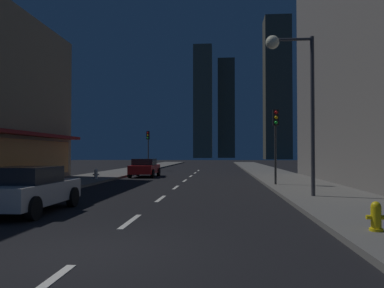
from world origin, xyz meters
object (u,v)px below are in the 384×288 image
at_px(traffic_light_near_right, 276,130).
at_px(fire_hydrant_far_left, 96,175).
at_px(fire_hydrant_yellow_near, 376,217).
at_px(traffic_light_far_left, 148,141).
at_px(car_parked_near, 28,189).
at_px(street_lamp_right, 292,75).
at_px(car_parked_far, 145,168).

bearing_deg(traffic_light_near_right, fire_hydrant_far_left, 162.44).
relative_size(fire_hydrant_yellow_near, fire_hydrant_far_left, 1.00).
xyz_separation_m(fire_hydrant_yellow_near, traffic_light_far_left, (-11.40, 32.34, 2.74)).
bearing_deg(car_parked_near, traffic_light_near_right, 47.03).
bearing_deg(traffic_light_far_left, fire_hydrant_yellow_near, -70.58).
xyz_separation_m(car_parked_near, fire_hydrant_yellow_near, (9.50, -2.83, -0.29)).
bearing_deg(fire_hydrant_far_left, street_lamp_right, -39.18).
xyz_separation_m(car_parked_near, street_lamp_right, (8.98, 4.18, 4.33)).
distance_m(fire_hydrant_yellow_near, fire_hydrant_far_left, 20.05).
height_order(car_parked_far, traffic_light_far_left, traffic_light_far_left).
relative_size(car_parked_near, car_parked_far, 1.00).
height_order(fire_hydrant_yellow_near, traffic_light_far_left, traffic_light_far_left).
bearing_deg(car_parked_far, traffic_light_near_right, -43.37).
bearing_deg(fire_hydrant_yellow_near, traffic_light_near_right, 91.82).
bearing_deg(car_parked_near, fire_hydrant_far_left, 99.76).
relative_size(traffic_light_near_right, street_lamp_right, 0.64).
bearing_deg(car_parked_far, fire_hydrant_yellow_near, -65.86).
xyz_separation_m(car_parked_far, fire_hydrant_yellow_near, (9.50, -21.20, -0.29)).
relative_size(car_parked_near, traffic_light_far_left, 1.01).
relative_size(car_parked_near, fire_hydrant_yellow_near, 6.48).
xyz_separation_m(traffic_light_near_right, traffic_light_far_left, (-11.00, 19.74, 0.00)).
xyz_separation_m(car_parked_near, traffic_light_near_right, (9.10, 9.77, 2.45)).
height_order(fire_hydrant_far_left, traffic_light_near_right, traffic_light_near_right).
bearing_deg(car_parked_near, fire_hydrant_yellow_near, -16.61).
height_order(car_parked_far, fire_hydrant_far_left, car_parked_far).
bearing_deg(traffic_light_near_right, car_parked_near, -132.97).
height_order(car_parked_near, street_lamp_right, street_lamp_right).
height_order(car_parked_far, fire_hydrant_yellow_near, car_parked_far).
bearing_deg(street_lamp_right, car_parked_near, -155.04).
xyz_separation_m(fire_hydrant_yellow_near, traffic_light_near_right, (-0.40, 12.60, 2.74)).
distance_m(traffic_light_far_left, street_lamp_right, 27.63).
bearing_deg(street_lamp_right, traffic_light_far_left, 113.24).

